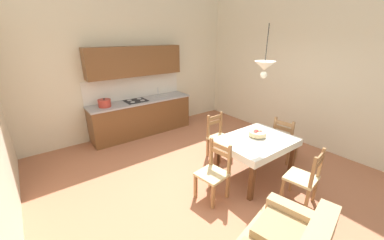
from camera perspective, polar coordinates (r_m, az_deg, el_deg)
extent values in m
cube|color=#AD6B4C|center=(4.39, 3.86, -14.41)|extent=(6.16, 6.34, 0.10)
cube|color=beige|center=(6.12, -14.54, 15.70)|extent=(6.16, 0.12, 4.02)
cube|color=beige|center=(5.90, 26.49, 14.10)|extent=(0.12, 6.34, 4.02)
cube|color=brown|center=(6.10, -12.30, 0.60)|extent=(2.57, 0.60, 0.86)
cube|color=#9E9EA3|center=(5.95, -12.59, 4.65)|extent=(2.60, 0.63, 0.04)
cube|color=silver|center=(6.15, -14.02, 7.88)|extent=(2.57, 0.01, 0.55)
cube|color=brown|center=(5.90, -13.93, 14.03)|extent=(2.37, 0.34, 0.70)
cube|color=black|center=(6.01, -10.91, -3.55)|extent=(2.53, 0.02, 0.09)
cylinder|color=silver|center=(6.21, -7.79, 5.75)|extent=(0.34, 0.34, 0.02)
cylinder|color=silver|center=(6.30, -8.47, 7.02)|extent=(0.02, 0.02, 0.22)
cube|color=black|center=(5.90, -13.78, 4.69)|extent=(0.52, 0.42, 0.01)
cylinder|color=silver|center=(5.76, -14.56, 4.36)|extent=(0.11, 0.11, 0.01)
cylinder|color=silver|center=(5.86, -12.23, 4.82)|extent=(0.11, 0.11, 0.01)
cylinder|color=silver|center=(5.94, -15.32, 4.77)|extent=(0.11, 0.11, 0.01)
cylinder|color=silver|center=(6.04, -13.05, 5.22)|extent=(0.11, 0.11, 0.01)
cylinder|color=#B2382D|center=(5.62, -20.94, 3.85)|extent=(0.28, 0.28, 0.15)
cylinder|color=#B2382D|center=(5.60, -21.05, 4.68)|extent=(0.29, 0.29, 0.02)
sphere|color=black|center=(5.59, -21.08, 4.92)|extent=(0.04, 0.04, 0.04)
cube|color=#56331C|center=(4.17, 15.82, -4.73)|extent=(1.24, 0.92, 0.02)
cube|color=#56331C|center=(3.75, 14.68, -14.25)|extent=(0.07, 0.07, 0.73)
cube|color=#56331C|center=(4.57, 23.67, -8.68)|extent=(0.07, 0.07, 0.73)
cube|color=#56331C|center=(4.20, 6.23, -9.60)|extent=(0.07, 0.07, 0.73)
cube|color=#56331C|center=(4.94, 15.83, -5.41)|extent=(0.07, 0.07, 0.73)
cube|color=silver|center=(4.16, 15.84, -4.57)|extent=(1.30, 0.98, 0.00)
cube|color=silver|center=(3.95, 21.30, -7.67)|extent=(1.29, 0.02, 0.12)
cube|color=silver|center=(4.46, 10.89, -3.24)|extent=(1.29, 0.02, 0.12)
cube|color=silver|center=(3.74, 9.53, -8.08)|extent=(0.01, 0.97, 0.12)
cube|color=silver|center=(4.68, 20.68, -3.11)|extent=(0.01, 0.97, 0.12)
cube|color=#D1BC89|center=(3.93, 25.51, -12.87)|extent=(0.48, 0.48, 0.04)
cube|color=#996B42|center=(3.95, 21.57, -15.99)|extent=(0.05, 0.05, 0.41)
cube|color=#996B42|center=(4.24, 23.54, -13.61)|extent=(0.05, 0.05, 0.41)
cube|color=#996B42|center=(3.73, 27.31, -14.48)|extent=(0.05, 0.05, 0.93)
cube|color=#996B42|center=(4.03, 28.90, -12.04)|extent=(0.05, 0.05, 0.93)
cube|color=#996B42|center=(3.70, 29.13, -8.28)|extent=(0.32, 0.08, 0.07)
cube|color=#996B42|center=(3.74, 28.84, -9.70)|extent=(0.32, 0.08, 0.07)
cube|color=#D1BC89|center=(3.66, 5.01, -13.31)|extent=(0.47, 0.47, 0.04)
cube|color=#996B42|center=(3.59, 5.24, -18.56)|extent=(0.05, 0.05, 0.41)
cube|color=#996B42|center=(3.78, 0.89, -16.18)|extent=(0.05, 0.05, 0.41)
cube|color=#996B42|center=(3.67, 9.10, -12.75)|extent=(0.05, 0.05, 0.93)
cube|color=#996B42|center=(3.85, 4.72, -10.77)|extent=(0.05, 0.05, 0.93)
cube|color=#996B42|center=(3.57, 7.11, -6.60)|extent=(0.07, 0.32, 0.07)
cube|color=#996B42|center=(3.62, 7.03, -8.09)|extent=(0.07, 0.32, 0.07)
cube|color=#D1BC89|center=(5.08, 22.25, -4.67)|extent=(0.46, 0.46, 0.04)
cube|color=#996B42|center=(5.39, 21.07, -5.69)|extent=(0.05, 0.05, 0.41)
cube|color=#996B42|center=(5.26, 24.54, -6.85)|extent=(0.05, 0.05, 0.41)
cube|color=#996B42|center=(4.98, 19.54, -4.34)|extent=(0.05, 0.05, 0.93)
cube|color=#996B42|center=(4.85, 23.26, -5.57)|extent=(0.05, 0.05, 0.93)
cube|color=#996B42|center=(4.77, 21.96, -0.83)|extent=(0.05, 0.32, 0.07)
cube|color=#996B42|center=(4.81, 21.79, -2.00)|extent=(0.05, 0.32, 0.07)
cube|color=#D1BC89|center=(4.81, 7.04, -4.58)|extent=(0.43, 0.43, 0.04)
cube|color=#996B42|center=(4.93, 9.91, -7.06)|extent=(0.05, 0.05, 0.41)
cube|color=#996B42|center=(4.69, 6.93, -8.39)|extent=(0.05, 0.05, 0.41)
cube|color=#996B42|center=(5.03, 7.05, -2.99)|extent=(0.05, 0.05, 0.93)
cube|color=#996B42|center=(4.80, 4.01, -4.08)|extent=(0.05, 0.05, 0.93)
cube|color=#996B42|center=(4.77, 5.72, 0.63)|extent=(0.32, 0.03, 0.07)
cube|color=#996B42|center=(4.81, 5.68, -0.56)|extent=(0.32, 0.03, 0.07)
cube|color=tan|center=(3.15, 24.48, -20.48)|extent=(0.30, 0.70, 0.18)
cube|color=#A0855B|center=(2.97, 21.66, -24.05)|extent=(0.65, 0.62, 0.10)
cylinder|color=tan|center=(4.25, 15.94, -3.82)|extent=(0.17, 0.16, 0.02)
cylinder|color=tan|center=(4.23, 16.01, -3.24)|extent=(0.30, 0.30, 0.07)
sphere|color=red|center=(4.20, 15.49, -3.24)|extent=(0.09, 0.09, 0.09)
sphere|color=red|center=(4.26, 16.68, -3.05)|extent=(0.08, 0.08, 0.08)
sphere|color=red|center=(4.24, 15.71, -2.93)|extent=(0.10, 0.10, 0.10)
cylinder|color=black|center=(3.78, 18.20, 17.61)|extent=(0.01, 0.01, 0.57)
cone|color=silver|center=(3.81, 17.65, 12.75)|extent=(0.32, 0.32, 0.14)
sphere|color=white|center=(3.83, 17.42, 10.68)|extent=(0.11, 0.11, 0.11)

